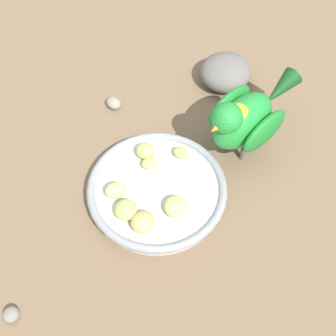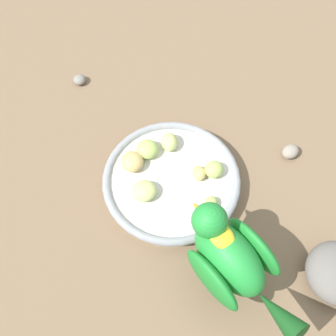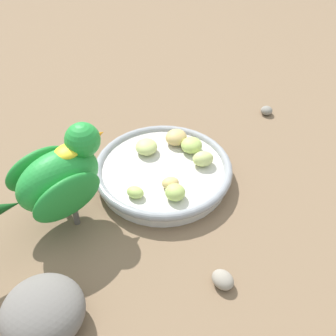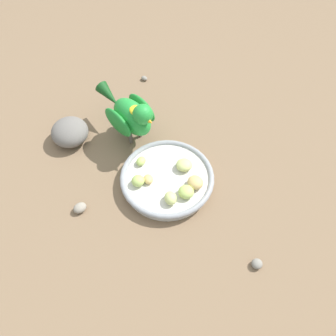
{
  "view_description": "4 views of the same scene",
  "coord_description": "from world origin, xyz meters",
  "views": [
    {
      "loc": [
        0.23,
        -0.31,
        0.65
      ],
      "look_at": [
        0.03,
        0.05,
        0.06
      ],
      "focal_mm": 49.51,
      "sensor_mm": 36.0,
      "label": 1
    },
    {
      "loc": [
        0.29,
        0.22,
        0.67
      ],
      "look_at": [
        0.02,
        0.02,
        0.05
      ],
      "focal_mm": 47.74,
      "sensor_mm": 36.0,
      "label": 2
    },
    {
      "loc": [
        -0.24,
        0.43,
        0.45
      ],
      "look_at": [
        -0.01,
        0.05,
        0.05
      ],
      "focal_mm": 42.61,
      "sensor_mm": 36.0,
      "label": 3
    },
    {
      "loc": [
        -0.4,
        -0.24,
        0.75
      ],
      "look_at": [
        0.02,
        0.03,
        0.05
      ],
      "focal_mm": 39.35,
      "sensor_mm": 36.0,
      "label": 4
    }
  ],
  "objects": [
    {
      "name": "parrot",
      "position": [
        0.09,
        0.18,
        0.09
      ],
      "size": [
        0.12,
        0.21,
        0.15
      ],
      "rotation": [
        0.0,
        0.0,
        -1.85
      ],
      "color": "#59544C",
      "rests_on": "ground_plane"
    },
    {
      "name": "pebble_0",
      "position": [
        -0.06,
        -0.24,
        0.01
      ],
      "size": [
        0.03,
        0.03,
        0.02
      ],
      "primitive_type": "ellipsoid",
      "rotation": [
        0.0,
        0.0,
        5.91
      ],
      "color": "gray",
      "rests_on": "ground_plane"
    },
    {
      "name": "ground_plane",
      "position": [
        0.0,
        0.0,
        0.0
      ],
      "size": [
        4.0,
        4.0,
        0.0
      ],
      "primitive_type": "plane",
      "color": "#7A6047"
    },
    {
      "name": "apple_piece_2",
      "position": [
        -0.03,
        -0.02,
        0.04
      ],
      "size": [
        0.04,
        0.04,
        0.02
      ],
      "primitive_type": "ellipsoid",
      "rotation": [
        0.0,
        0.0,
        3.9
      ],
      "color": "#C6D17A",
      "rests_on": "feeding_bowl"
    },
    {
      "name": "apple_piece_3",
      "position": [
        0.06,
        0.01,
        0.03
      ],
      "size": [
        0.05,
        0.05,
        0.02
      ],
      "primitive_type": "ellipsoid",
      "rotation": [
        0.0,
        0.0,
        2.27
      ],
      "color": "#C6D17A",
      "rests_on": "feeding_bowl"
    },
    {
      "name": "apple_piece_5",
      "position": [
        0.03,
        -0.04,
        0.04
      ],
      "size": [
        0.05,
        0.05,
        0.02
      ],
      "primitive_type": "ellipsoid",
      "rotation": [
        0.0,
        0.0,
        4.36
      ],
      "color": "tan",
      "rests_on": "feeding_bowl"
    },
    {
      "name": "apple_piece_6",
      "position": [
        -0.0,
        -0.04,
        0.04
      ],
      "size": [
        0.04,
        0.04,
        0.02
      ],
      "primitive_type": "ellipsoid",
      "rotation": [
        0.0,
        0.0,
        4.67
      ],
      "color": "#B2CC66",
      "rests_on": "feeding_bowl"
    },
    {
      "name": "feeding_bowl",
      "position": [
        0.02,
        0.03,
        0.02
      ],
      "size": [
        0.23,
        0.23,
        0.03
      ],
      "color": "beige",
      "rests_on": "ground_plane"
    },
    {
      "name": "apple_piece_4",
      "position": [
        -0.03,
        0.07,
        0.04
      ],
      "size": [
        0.04,
        0.04,
        0.02
      ],
      "primitive_type": "ellipsoid",
      "rotation": [
        0.0,
        0.0,
        2.71
      ],
      "color": "#B2CC66",
      "rests_on": "feeding_bowl"
    },
    {
      "name": "apple_piece_0",
      "position": [
        -0.02,
        0.06,
        0.03
      ],
      "size": [
        0.03,
        0.03,
        0.02
      ],
      "primitive_type": "ellipsoid",
      "rotation": [
        0.0,
        0.0,
        3.94
      ],
      "color": "tan",
      "rests_on": "feeding_bowl"
    },
    {
      "name": "pebble_1",
      "position": [
        -0.15,
        0.16,
        0.01
      ],
      "size": [
        0.04,
        0.03,
        0.02
      ],
      "primitive_type": "ellipsoid",
      "rotation": [
        0.0,
        0.0,
        5.94
      ],
      "color": "gray",
      "rests_on": "ground_plane"
    },
    {
      "name": "apple_piece_1",
      "position": [
        0.02,
        0.1,
        0.03
      ],
      "size": [
        0.03,
        0.02,
        0.02
      ],
      "primitive_type": "ellipsoid",
      "rotation": [
        0.0,
        0.0,
        0.08
      ],
      "color": "#B2CC66",
      "rests_on": "feeding_bowl"
    }
  ]
}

